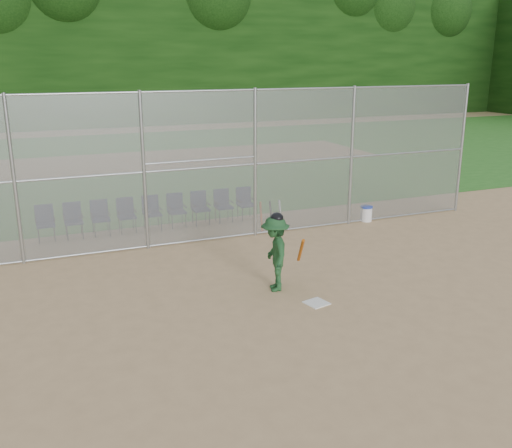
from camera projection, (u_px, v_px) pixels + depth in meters
name	position (u px, v px, depth m)	size (l,w,h in m)	color
ground	(305.00, 311.00, 11.06)	(100.00, 100.00, 0.00)	tan
grass_strip	(132.00, 162.00, 27.05)	(100.00, 100.00, 0.00)	#2B6D20
dirt_patch_far	(132.00, 162.00, 27.05)	(24.00, 24.00, 0.00)	tan
backstop_fence	(220.00, 164.00, 14.93)	(16.09, 0.09, 4.00)	gray
treeline	(117.00, 42.00, 27.29)	(81.00, 60.00, 11.00)	black
home_plate	(316.00, 303.00, 11.43)	(0.42, 0.42, 0.02)	white
batter_at_plate	(275.00, 253.00, 11.90)	(0.95, 1.29, 1.70)	#1D4924
water_cooler	(366.00, 213.00, 17.17)	(0.37, 0.37, 0.47)	white
spare_bats	(271.00, 216.00, 16.23)	(0.66, 0.27, 0.85)	#D84C14
chair_0	(45.00, 224.00, 15.21)	(0.54, 0.52, 0.96)	#0F1A39
chair_1	(74.00, 221.00, 15.47)	(0.54, 0.52, 0.96)	#0F1A39
chair_2	(101.00, 218.00, 15.73)	(0.54, 0.52, 0.96)	#0F1A39
chair_3	(127.00, 216.00, 16.00)	(0.54, 0.52, 0.96)	#0F1A39
chair_4	(152.00, 213.00, 16.26)	(0.54, 0.52, 0.96)	#0F1A39
chair_5	(177.00, 211.00, 16.52)	(0.54, 0.52, 0.96)	#0F1A39
chair_6	(201.00, 208.00, 16.78)	(0.54, 0.52, 0.96)	#0F1A39
chair_7	(224.00, 206.00, 17.05)	(0.54, 0.52, 0.96)	#0F1A39
chair_8	(246.00, 204.00, 17.31)	(0.54, 0.52, 0.96)	#0F1A39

